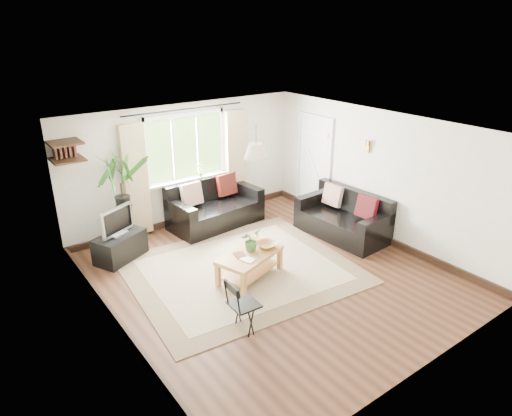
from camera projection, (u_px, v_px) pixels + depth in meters
floor at (271, 275)px, 7.41m from camera, size 5.50×5.50×0.00m
ceiling at (273, 129)px, 6.49m from camera, size 5.50×5.50×0.00m
wall_back at (186, 164)px, 9.00m from camera, size 5.00×0.02×2.40m
wall_front at (429, 285)px, 4.90m from camera, size 5.00×0.02×2.40m
wall_left at (111, 253)px, 5.58m from camera, size 0.02×5.50×2.40m
wall_right at (379, 176)px, 8.32m from camera, size 0.02×5.50×2.40m
rug at (241, 270)px, 7.54m from camera, size 3.77×3.32×0.02m
window at (186, 148)px, 8.84m from camera, size 2.50×0.16×2.16m
door at (314, 165)px, 9.64m from camera, size 0.06×0.96×2.06m
corner_shelf at (66, 151)px, 7.32m from camera, size 0.50×0.50×0.34m
pendant_lamp at (256, 147)px, 6.92m from camera, size 0.36×0.36×0.54m
wall_sconce at (367, 145)px, 8.30m from camera, size 0.12×0.12×0.28m
sofa_back at (215, 205)px, 9.09m from camera, size 1.90×1.07×0.86m
sofa_right at (342, 216)px, 8.63m from camera, size 1.78×0.97×0.82m
coffee_table at (250, 266)px, 7.25m from camera, size 1.22×0.91×0.45m
table_plant at (251, 240)px, 7.20m from camera, size 0.41×0.39×0.35m
bowl at (266, 245)px, 7.33m from camera, size 0.36×0.36×0.08m
book_a at (244, 262)px, 6.90m from camera, size 0.21×0.25×0.02m
book_b at (235, 256)px, 7.06m from camera, size 0.19×0.23×0.02m
tv_stand at (120, 247)px, 7.84m from camera, size 0.99×0.81×0.47m
tv at (117, 221)px, 7.65m from camera, size 0.70×0.49×0.51m
palm_stand at (123, 202)px, 8.03m from camera, size 0.79×0.79×1.73m
folding_chair at (244, 305)px, 5.97m from camera, size 0.41×0.41×0.76m
sill_plant at (200, 170)px, 9.10m from camera, size 0.14×0.10×0.27m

